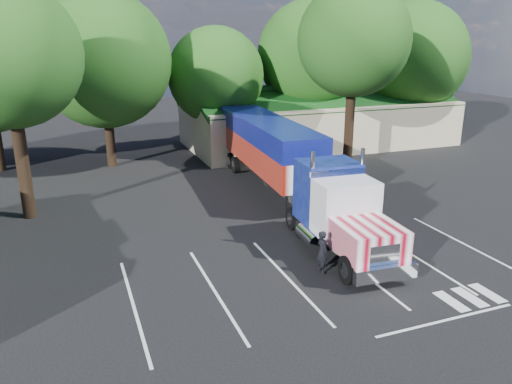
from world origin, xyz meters
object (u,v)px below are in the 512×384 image
object	(u,v)px
semi_truck	(282,157)
silver_sedan	(278,150)
bicycle	(273,181)
woman	(322,252)

from	to	relation	value
semi_truck	silver_sedan	distance (m)	11.02
semi_truck	bicycle	bearing A→B (deg)	83.72
semi_truck	bicycle	xyz separation A→B (m)	(0.42, 2.35, -2.25)
semi_truck	woman	world-z (taller)	semi_truck
bicycle	silver_sedan	bearing A→B (deg)	39.15
woman	bicycle	distance (m)	12.69
semi_truck	silver_sedan	size ratio (longest dim) A/B	5.60
semi_truck	woman	size ratio (longest dim) A/B	11.95
woman	bicycle	bearing A→B (deg)	-15.03
semi_truck	woman	xyz separation A→B (m)	(-2.47, -9.99, -1.73)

